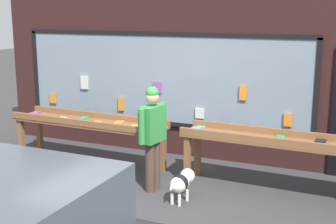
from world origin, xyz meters
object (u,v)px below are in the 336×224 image
Objects in this scene: display_table_right at (276,145)px; small_dog at (181,182)px; person_browsing at (153,131)px; display_table_left at (89,125)px.

small_dog is at bearing -142.59° from display_table_right.
person_browsing is at bearing -159.33° from display_table_right.
display_table_left is at bearing 75.85° from small_dog.
person_browsing is at bearing -22.72° from display_table_left.
small_dog is (0.55, -0.23, -0.62)m from person_browsing.
display_table_right is (3.21, 0.00, 0.03)m from display_table_left.
display_table_left is at bearing -179.96° from display_table_right.
display_table_right is 4.88× the size of small_dog.
person_browsing is (1.52, -0.64, 0.21)m from display_table_left.
display_table_left is 1.79× the size of person_browsing.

